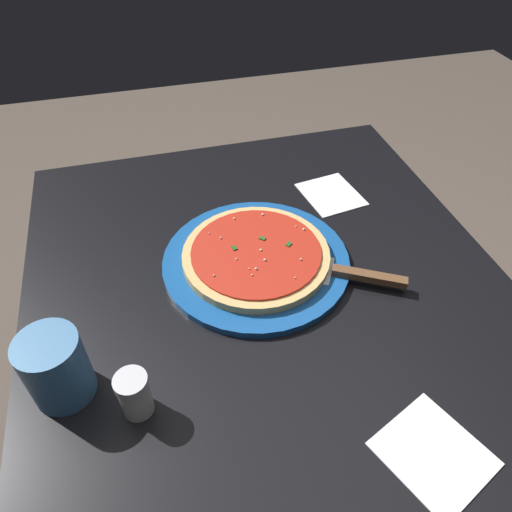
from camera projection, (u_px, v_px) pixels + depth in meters
ground_plane at (262, 455)px, 1.36m from camera, size 5.00×5.00×0.00m
restaurant_table at (265, 325)px, 0.96m from camera, size 0.84×0.93×0.73m
serving_plate at (256, 261)px, 0.88m from camera, size 0.34×0.34×0.01m
pizza at (256, 255)px, 0.87m from camera, size 0.27×0.27×0.02m
pizza_server at (346, 273)px, 0.84m from camera, size 0.21×0.15×0.01m
cup_tall_drink at (56, 368)px, 0.66m from camera, size 0.09×0.09×0.11m
napkin_folded_right at (331, 194)px, 1.04m from camera, size 0.13×0.14×0.00m
napkin_loose_left at (434, 454)px, 0.63m from camera, size 0.16×0.17×0.00m
parmesan_shaker at (135, 394)px, 0.65m from camera, size 0.05×0.05×0.07m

